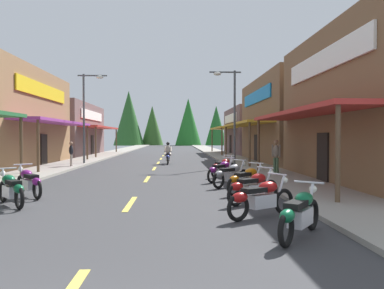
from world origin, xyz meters
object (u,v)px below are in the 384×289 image
streetlamp_right (230,104)px  motorcycle_parked_left_3 (29,182)px  motorcycle_parked_right_0 (300,213)px  rider_cruising_lead (168,155)px  motorcycle_parked_right_5 (222,170)px  motorcycle_parked_right_6 (223,167)px  pedestrian_browsing (276,155)px  motorcycle_parked_right_3 (247,179)px  pedestrian_by_shop (71,153)px  motorcycle_parked_right_4 (231,174)px  motorcycle_parked_right_1 (261,197)px  streetlamp_left (88,106)px  motorcycle_parked_left_2 (11,189)px  motorcycle_parked_right_2 (253,187)px

streetlamp_right → motorcycle_parked_left_3: size_ratio=3.60×
motorcycle_parked_right_0 → rider_cruising_lead: size_ratio=0.82×
motorcycle_parked_right_5 → rider_cruising_lead: 10.76m
motorcycle_parked_right_6 → motorcycle_parked_right_0: bearing=-140.7°
motorcycle_parked_right_5 → pedestrian_browsing: (2.94, 2.12, 0.56)m
motorcycle_parked_right_3 → motorcycle_parked_right_5: bearing=54.2°
rider_cruising_lead → pedestrian_browsing: 9.99m
motorcycle_parked_right_0 → motorcycle_parked_right_6: size_ratio=1.02×
motorcycle_parked_right_0 → motorcycle_parked_right_5: bearing=39.6°
motorcycle_parked_right_0 → pedestrian_by_shop: size_ratio=1.09×
streetlamp_right → motorcycle_parked_right_4: (-1.32, -9.36, -3.50)m
motorcycle_parked_left_3 → motorcycle_parked_right_3: bearing=-127.5°
motorcycle_parked_right_4 → motorcycle_parked_right_6: size_ratio=0.96×
motorcycle_parked_right_4 → motorcycle_parked_right_1: bearing=-133.0°
streetlamp_right → motorcycle_parked_left_3: bearing=-125.6°
motorcycle_parked_right_6 → rider_cruising_lead: rider_cruising_lead is taller
motorcycle_parked_right_1 → streetlamp_left: bearing=83.7°
motorcycle_parked_left_3 → rider_cruising_lead: (4.16, 14.26, 0.17)m
motorcycle_parked_right_5 → motorcycle_parked_left_2: bearing=170.8°
motorcycle_parked_left_2 → pedestrian_by_shop: bearing=-30.7°
streetlamp_left → motorcycle_parked_right_5: streetlamp_left is taller
motorcycle_parked_right_2 → rider_cruising_lead: (-2.80, 15.78, 0.17)m
motorcycle_parked_right_3 → motorcycle_parked_right_6: 5.32m
motorcycle_parked_right_1 → motorcycle_parked_right_3: bearing=53.0°
motorcycle_parked_right_2 → rider_cruising_lead: bearing=63.5°
streetlamp_right → motorcycle_parked_right_6: (-1.16, -5.79, -3.50)m
motorcycle_parked_right_3 → motorcycle_parked_right_5: 3.52m
streetlamp_left → streetlamp_right: size_ratio=1.02×
motorcycle_parked_left_2 → pedestrian_by_shop: (-1.88, 12.75, 0.45)m
motorcycle_parked_right_6 → rider_cruising_lead: size_ratio=0.81×
motorcycle_parked_right_0 → motorcycle_parked_right_5: same height
motorcycle_parked_right_1 → motorcycle_parked_left_2: 6.88m
motorcycle_parked_left_3 → streetlamp_right: bearing=-75.6°
motorcycle_parked_right_1 → motorcycle_parked_right_6: 9.04m
motorcycle_parked_right_3 → rider_cruising_lead: (-2.97, 13.95, 0.17)m
motorcycle_parked_right_1 → motorcycle_parked_right_2: size_ratio=1.06×
motorcycle_parked_right_2 → motorcycle_parked_right_3: size_ratio=1.08×
motorcycle_parked_right_3 → rider_cruising_lead: 14.26m
streetlamp_left → motorcycle_parked_right_2: size_ratio=3.51×
motorcycle_parked_right_0 → motorcycle_parked_right_3: bearing=36.8°
motorcycle_parked_right_0 → pedestrian_by_shop: 18.62m
motorcycle_parked_left_2 → pedestrian_browsing: pedestrian_browsing is taller
streetlamp_left → rider_cruising_lead: (5.49, 0.41, -3.40)m
motorcycle_parked_right_0 → motorcycle_parked_right_2: same height
motorcycle_parked_right_3 → motorcycle_parked_right_4: same height
streetlamp_right → motorcycle_parked_right_2: size_ratio=3.45×
motorcycle_parked_right_0 → motorcycle_parked_left_2: same height
motorcycle_parked_right_2 → motorcycle_parked_right_5: (-0.25, 5.32, 0.00)m
streetlamp_right → rider_cruising_lead: bearing=144.7°
streetlamp_right → motorcycle_parked_right_0: size_ratio=3.47×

